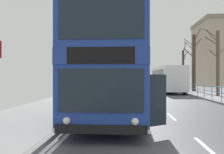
{
  "coord_description": "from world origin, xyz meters",
  "views": [
    {
      "loc": [
        -2.09,
        -3.75,
        1.84
      ],
      "look_at": [
        -2.73,
        7.02,
        1.84
      ],
      "focal_mm": 38.2,
      "sensor_mm": 36.0,
      "label": 1
    }
  ],
  "objects_px": {
    "bare_tree_far_01": "(183,68)",
    "bare_tree_far_02": "(194,62)",
    "background_bus_far_lane": "(167,79)",
    "bare_tree_far_00": "(218,61)",
    "background_building_00": "(220,53)",
    "double_decker_bus_main": "(114,68)"
  },
  "relations": [
    {
      "from": "bare_tree_far_01",
      "to": "bare_tree_far_02",
      "type": "relative_size",
      "value": 0.93
    },
    {
      "from": "bare_tree_far_01",
      "to": "background_bus_far_lane",
      "type": "bearing_deg",
      "value": -116.69
    },
    {
      "from": "background_bus_far_lane",
      "to": "bare_tree_far_01",
      "type": "xyz_separation_m",
      "value": [
        3.61,
        7.18,
        1.53
      ]
    },
    {
      "from": "background_bus_far_lane",
      "to": "bare_tree_far_00",
      "type": "distance_m",
      "value": 7.99
    },
    {
      "from": "background_building_00",
      "to": "bare_tree_far_00",
      "type": "bearing_deg",
      "value": -111.5
    },
    {
      "from": "background_bus_far_lane",
      "to": "bare_tree_far_00",
      "type": "relative_size",
      "value": 1.68
    },
    {
      "from": "background_bus_far_lane",
      "to": "bare_tree_far_00",
      "type": "bearing_deg",
      "value": -64.77
    },
    {
      "from": "background_bus_far_lane",
      "to": "bare_tree_far_02",
      "type": "distance_m",
      "value": 3.74
    },
    {
      "from": "double_decker_bus_main",
      "to": "bare_tree_far_02",
      "type": "relative_size",
      "value": 1.49
    },
    {
      "from": "bare_tree_far_02",
      "to": "bare_tree_far_01",
      "type": "bearing_deg",
      "value": 86.37
    },
    {
      "from": "double_decker_bus_main",
      "to": "background_bus_far_lane",
      "type": "distance_m",
      "value": 18.58
    },
    {
      "from": "bare_tree_far_01",
      "to": "bare_tree_far_02",
      "type": "bearing_deg",
      "value": -93.63
    },
    {
      "from": "bare_tree_far_02",
      "to": "background_building_00",
      "type": "height_order",
      "value": "background_building_00"
    },
    {
      "from": "double_decker_bus_main",
      "to": "background_building_00",
      "type": "bearing_deg",
      "value": 62.48
    },
    {
      "from": "bare_tree_far_00",
      "to": "background_building_00",
      "type": "xyz_separation_m",
      "value": [
        10.51,
        26.68,
        3.32
      ]
    },
    {
      "from": "background_building_00",
      "to": "background_bus_far_lane",
      "type": "bearing_deg",
      "value": -125.23
    },
    {
      "from": "bare_tree_far_01",
      "to": "double_decker_bus_main",
      "type": "bearing_deg",
      "value": -110.29
    },
    {
      "from": "bare_tree_far_00",
      "to": "background_building_00",
      "type": "bearing_deg",
      "value": 68.5
    },
    {
      "from": "double_decker_bus_main",
      "to": "background_bus_far_lane",
      "type": "height_order",
      "value": "double_decker_bus_main"
    },
    {
      "from": "double_decker_bus_main",
      "to": "bare_tree_far_01",
      "type": "height_order",
      "value": "bare_tree_far_01"
    },
    {
      "from": "bare_tree_far_02",
      "to": "background_bus_far_lane",
      "type": "bearing_deg",
      "value": 177.48
    },
    {
      "from": "bare_tree_far_01",
      "to": "bare_tree_far_02",
      "type": "xyz_separation_m",
      "value": [
        -0.46,
        -7.31,
        0.49
      ]
    }
  ]
}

